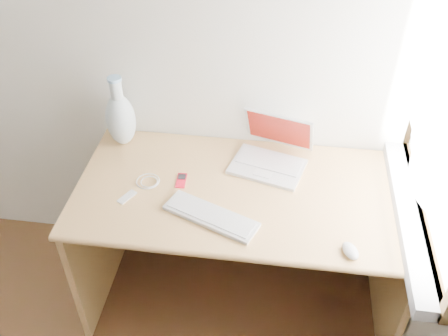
# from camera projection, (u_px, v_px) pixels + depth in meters

# --- Properties ---
(back_wall) EXTENTS (3.50, 0.04, 2.60)m
(back_wall) POSITION_uv_depth(u_px,v_px,m) (29.00, 25.00, 2.21)
(back_wall) COLOR white
(back_wall) RESTS_ON floor
(desk) EXTENTS (1.45, 0.73, 0.77)m
(desk) POSITION_uv_depth(u_px,v_px,m) (243.00, 212.00, 2.37)
(desk) COLOR #DEB36C
(desk) RESTS_ON floor
(laptop) EXTENTS (0.37, 0.34, 0.22)m
(laptop) POSITION_uv_depth(u_px,v_px,m) (268.00, 154.00, 2.28)
(laptop) COLOR white
(laptop) RESTS_ON desk
(external_keyboard) EXTENTS (0.41, 0.26, 0.02)m
(external_keyboard) POSITION_uv_depth(u_px,v_px,m) (211.00, 216.00, 2.03)
(external_keyboard) COLOR white
(external_keyboard) RESTS_ON desk
(mouse) EXTENTS (0.09, 0.10, 0.03)m
(mouse) POSITION_uv_depth(u_px,v_px,m) (350.00, 251.00, 1.88)
(mouse) COLOR white
(mouse) RESTS_ON desk
(ipod) EXTENTS (0.05, 0.10, 0.01)m
(ipod) POSITION_uv_depth(u_px,v_px,m) (181.00, 180.00, 2.21)
(ipod) COLOR #AF0C21
(ipod) RESTS_ON desk
(cable_coil) EXTENTS (0.11, 0.11, 0.01)m
(cable_coil) POSITION_uv_depth(u_px,v_px,m) (148.00, 181.00, 2.20)
(cable_coil) COLOR white
(cable_coil) RESTS_ON desk
(remote) EXTENTS (0.07, 0.09, 0.01)m
(remote) POSITION_uv_depth(u_px,v_px,m) (127.00, 197.00, 2.13)
(remote) COLOR white
(remote) RESTS_ON desk
(vase) EXTENTS (0.14, 0.14, 0.36)m
(vase) POSITION_uv_depth(u_px,v_px,m) (120.00, 118.00, 2.33)
(vase) COLOR white
(vase) RESTS_ON desk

